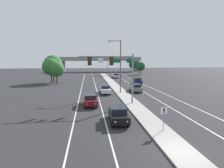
% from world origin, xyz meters
% --- Properties ---
extents(ground_plane, '(260.00, 260.00, 0.00)m').
position_xyz_m(ground_plane, '(0.00, 0.00, 0.00)').
color(ground_plane, '#28282B').
extents(median_island, '(2.40, 110.00, 0.15)m').
position_xyz_m(median_island, '(0.00, 18.00, 0.07)').
color(median_island, '#9E9B93').
rests_on(median_island, ground).
extents(lane_stripe_oncoming_center, '(0.14, 100.00, 0.01)m').
position_xyz_m(lane_stripe_oncoming_center, '(-4.70, 25.00, 0.00)').
color(lane_stripe_oncoming_center, silver).
rests_on(lane_stripe_oncoming_center, ground).
extents(lane_stripe_receding_center, '(0.14, 100.00, 0.01)m').
position_xyz_m(lane_stripe_receding_center, '(4.70, 25.00, 0.00)').
color(lane_stripe_receding_center, silver).
rests_on(lane_stripe_receding_center, ground).
extents(edge_stripe_left, '(0.14, 100.00, 0.01)m').
position_xyz_m(edge_stripe_left, '(-8.00, 25.00, 0.00)').
color(edge_stripe_left, silver).
rests_on(edge_stripe_left, ground).
extents(edge_stripe_right, '(0.14, 100.00, 0.01)m').
position_xyz_m(edge_stripe_right, '(8.00, 25.00, 0.00)').
color(edge_stripe_right, silver).
rests_on(edge_stripe_right, ground).
extents(overhead_signal_mast, '(7.88, 0.44, 7.20)m').
position_xyz_m(overhead_signal_mast, '(-2.51, 15.23, 5.36)').
color(overhead_signal_mast, gray).
rests_on(overhead_signal_mast, median_island).
extents(median_sign_post, '(0.60, 0.10, 2.20)m').
position_xyz_m(median_sign_post, '(0.30, 4.00, 1.59)').
color(median_sign_post, gray).
rests_on(median_sign_post, median_island).
extents(street_lamp_median, '(2.58, 0.28, 10.00)m').
position_xyz_m(street_lamp_median, '(-0.51, 23.98, 5.79)').
color(street_lamp_median, '#4C4C51').
rests_on(street_lamp_median, median_island).
extents(car_oncoming_black, '(1.91, 4.51, 1.58)m').
position_xyz_m(car_oncoming_black, '(-3.32, 7.39, 0.82)').
color(car_oncoming_black, black).
rests_on(car_oncoming_black, ground).
extents(car_oncoming_darkred, '(1.91, 4.50, 1.58)m').
position_xyz_m(car_oncoming_darkred, '(-6.15, 14.97, 0.82)').
color(car_oncoming_darkred, '#5B0F14').
rests_on(car_oncoming_darkred, ground).
extents(car_oncoming_white, '(1.82, 4.47, 1.58)m').
position_xyz_m(car_oncoming_white, '(-3.20, 24.29, 0.82)').
color(car_oncoming_white, silver).
rests_on(car_oncoming_white, ground).
extents(car_receding_grey, '(1.84, 4.48, 1.58)m').
position_xyz_m(car_receding_grey, '(3.12, 25.52, 0.82)').
color(car_receding_grey, slate).
rests_on(car_receding_grey, ground).
extents(car_receding_navy, '(1.91, 4.50, 1.58)m').
position_xyz_m(car_receding_navy, '(6.60, 37.66, 0.82)').
color(car_receding_navy, '#141E4C').
rests_on(car_receding_navy, ground).
extents(car_receding_silver, '(1.92, 4.51, 1.58)m').
position_xyz_m(car_receding_silver, '(3.16, 54.29, 0.82)').
color(car_receding_silver, '#B7B7BC').
rests_on(car_receding_silver, ground).
extents(highway_sign_gantry, '(13.28, 0.42, 7.50)m').
position_xyz_m(highway_sign_gantry, '(8.20, 66.80, 6.16)').
color(highway_sign_gantry, gray).
rests_on(highway_sign_gantry, ground).
extents(overpass_bridge, '(42.40, 6.40, 7.65)m').
position_xyz_m(overpass_bridge, '(0.00, 89.01, 5.78)').
color(overpass_bridge, gray).
rests_on(overpass_bridge, ground).
extents(tree_far_left_b, '(4.77, 4.77, 6.90)m').
position_xyz_m(tree_far_left_b, '(-16.46, 41.92, 4.50)').
color(tree_far_left_b, '#4C3823').
rests_on(tree_far_left_b, ground).
extents(tree_far_right_c, '(3.81, 3.81, 5.52)m').
position_xyz_m(tree_far_right_c, '(15.29, 65.86, 3.60)').
color(tree_far_right_c, '#4C3823').
rests_on(tree_far_right_c, ground).
extents(tree_far_left_c, '(4.15, 4.15, 6.00)m').
position_xyz_m(tree_far_left_c, '(-14.88, 40.86, 3.92)').
color(tree_far_left_c, '#4C3823').
rests_on(tree_far_left_c, ground).
extents(tree_far_right_a, '(4.56, 4.56, 6.59)m').
position_xyz_m(tree_far_right_a, '(17.01, 85.19, 4.30)').
color(tree_far_right_a, '#4C3823').
rests_on(tree_far_right_a, ground).
extents(tree_far_left_a, '(5.31, 5.31, 7.68)m').
position_xyz_m(tree_far_left_a, '(-16.16, 43.48, 5.02)').
color(tree_far_left_a, '#4C3823').
rests_on(tree_far_left_a, ground).
extents(tree_far_right_b, '(4.02, 4.02, 5.81)m').
position_xyz_m(tree_far_right_b, '(16.58, 85.36, 3.79)').
color(tree_far_right_b, '#4C3823').
rests_on(tree_far_right_b, ground).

